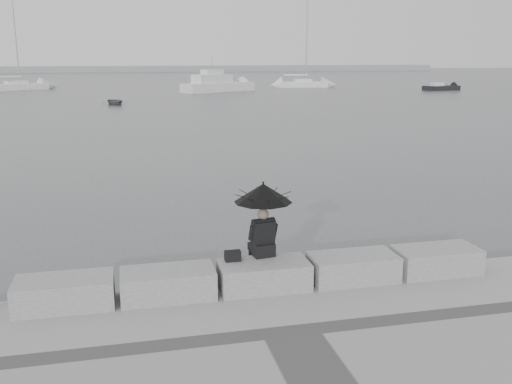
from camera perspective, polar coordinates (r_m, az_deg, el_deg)
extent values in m
plane|color=#45484A|center=(10.98, 0.21, -11.13)|extent=(360.00, 360.00, 0.00)
cube|color=slate|center=(10.09, -18.60, -9.54)|extent=(1.60, 0.80, 0.50)
cube|color=slate|center=(10.04, -8.79, -9.07)|extent=(1.60, 0.80, 0.50)
cube|color=slate|center=(10.28, 0.79, -8.35)|extent=(1.60, 0.80, 0.50)
cube|color=slate|center=(10.79, 9.67, -7.47)|extent=(1.60, 0.80, 0.50)
cube|color=slate|center=(11.53, 17.55, -6.54)|extent=(1.60, 0.80, 0.50)
sphere|color=#726056|center=(10.31, 0.70, -2.23)|extent=(0.21, 0.21, 0.21)
cylinder|color=black|center=(10.28, 0.71, -1.87)|extent=(0.02, 0.02, 1.00)
cone|color=black|center=(10.20, 0.72, -0.08)|extent=(1.06, 1.06, 0.34)
sphere|color=black|center=(10.15, 0.72, 0.96)|extent=(0.04, 0.04, 0.04)
cube|color=black|center=(10.24, -2.35, -6.40)|extent=(0.29, 0.16, 0.18)
cube|color=gray|center=(164.77, -12.51, 11.92)|extent=(180.00, 6.00, 1.60)
cube|color=white|center=(84.13, -22.82, 9.62)|extent=(8.08, 5.96, 0.90)
cube|color=white|center=(84.10, -22.86, 10.03)|extent=(3.20, 2.75, 0.50)
cylinder|color=gray|center=(84.05, -23.24, 14.00)|extent=(0.16, 0.16, 12.00)
cylinder|color=gray|center=(84.08, -22.90, 10.47)|extent=(3.94, 2.26, 0.10)
cube|color=white|center=(84.54, 4.71, 10.63)|extent=(7.23, 3.23, 0.90)
cube|color=white|center=(84.51, 4.72, 11.04)|extent=(2.62, 1.88, 0.50)
cylinder|color=gray|center=(84.46, 4.79, 15.00)|extent=(0.16, 0.16, 12.00)
cylinder|color=gray|center=(84.48, 4.72, 11.48)|extent=(3.91, 0.58, 0.10)
cube|color=white|center=(74.38, -3.77, 10.37)|extent=(10.16, 7.14, 1.20)
cube|color=white|center=(74.33, -3.79, 11.22)|extent=(5.45, 4.28, 1.20)
cube|color=white|center=(74.30, -3.80, 11.91)|extent=(2.96, 2.58, 0.60)
cylinder|color=gray|center=(74.28, -3.81, 12.76)|extent=(0.08, 0.08, 1.60)
cube|color=black|center=(81.09, 18.03, 9.83)|extent=(5.24, 2.28, 0.70)
cube|color=white|center=(81.07, 18.06, 10.18)|extent=(1.67, 1.40, 0.50)
imported|color=slate|center=(56.31, -13.94, 8.76)|extent=(3.35, 2.00, 0.53)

